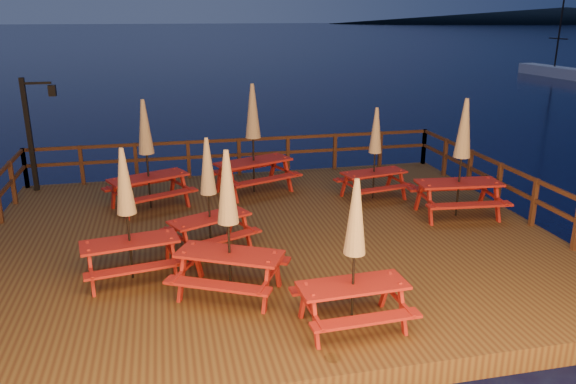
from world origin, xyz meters
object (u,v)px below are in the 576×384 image
Objects in this scene: lamp_post at (34,124)px; picnic_table_2 at (354,252)px; picnic_table_1 at (228,222)px; picnic_table_0 at (461,157)px; sailboat at (558,72)px.

lamp_post is 10.29m from picnic_table_2.
lamp_post reaches higher than picnic_table_1.
picnic_table_0 is 1.18× the size of picnic_table_2.
picnic_table_0 is at bearing -23.38° from lamp_post.
sailboat is 37.49m from picnic_table_0.
lamp_post is at bearing 161.80° from picnic_table_0.
picnic_table_2 is (-3.99, -4.12, -0.21)m from picnic_table_0.
sailboat reaches higher than lamp_post.
sailboat reaches higher than picnic_table_1.
lamp_post is 0.25× the size of sailboat.
sailboat reaches higher than picnic_table_0.
picnic_table_1 is at bearing -137.54° from sailboat.
picnic_table_1 is (-5.67, -2.69, -0.13)m from picnic_table_0.
picnic_table_0 is (9.91, -4.28, -0.36)m from lamp_post.
picnic_table_2 is at bearing -54.81° from lamp_post.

